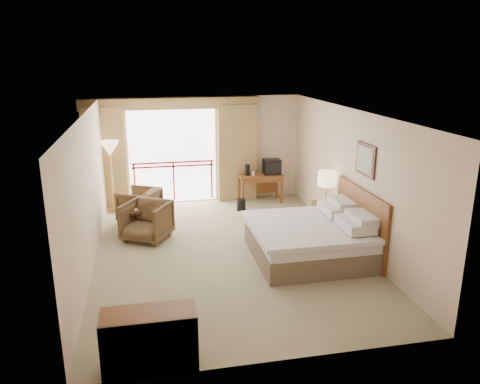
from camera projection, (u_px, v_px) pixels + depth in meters
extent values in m
plane|color=gray|center=(228.00, 251.00, 9.16)|extent=(7.00, 7.00, 0.00)
plane|color=white|center=(226.00, 112.00, 8.40)|extent=(7.00, 7.00, 0.00)
plane|color=beige|center=(204.00, 149.00, 12.07)|extent=(5.00, 0.00, 5.00)
plane|color=beige|center=(279.00, 262.00, 5.49)|extent=(5.00, 0.00, 5.00)
plane|color=beige|center=(89.00, 192.00, 8.30)|extent=(0.00, 7.00, 7.00)
plane|color=beige|center=(351.00, 178.00, 9.26)|extent=(0.00, 7.00, 7.00)
plane|color=white|center=(173.00, 157.00, 11.94)|extent=(2.40, 0.00, 2.40)
cube|color=#AA0F0E|center=(173.00, 166.00, 11.99)|extent=(2.09, 0.03, 0.04)
cube|color=#AA0F0E|center=(173.00, 162.00, 11.96)|extent=(2.09, 0.03, 0.04)
cube|color=#AA0F0E|center=(135.00, 183.00, 11.92)|extent=(0.04, 0.03, 1.00)
cube|color=#AA0F0E|center=(174.00, 181.00, 12.10)|extent=(0.04, 0.03, 1.00)
cube|color=#AA0F0E|center=(212.00, 179.00, 12.29)|extent=(0.04, 0.03, 1.00)
cube|color=olive|center=(105.00, 158.00, 11.49)|extent=(1.00, 0.26, 2.50)
cube|color=olive|center=(237.00, 153.00, 12.12)|extent=(1.00, 0.26, 2.50)
cube|color=olive|center=(171.00, 103.00, 11.47)|extent=(4.40, 0.22, 0.28)
cube|color=silver|center=(253.00, 109.00, 12.01)|extent=(0.50, 0.04, 0.50)
cube|color=brown|center=(309.00, 248.00, 8.82)|extent=(2.05, 2.00, 0.40)
cube|color=silver|center=(309.00, 233.00, 8.73)|extent=(2.01, 1.96, 0.22)
cube|color=silver|center=(307.00, 226.00, 8.69)|extent=(2.09, 2.06, 0.08)
cube|color=silver|center=(356.00, 224.00, 8.36)|extent=(0.50, 0.75, 0.18)
cube|color=silver|center=(336.00, 209.00, 9.21)|extent=(0.50, 0.75, 0.18)
cube|color=silver|center=(363.00, 218.00, 8.35)|extent=(0.40, 0.70, 0.14)
cube|color=silver|center=(342.00, 203.00, 9.20)|extent=(0.40, 0.70, 0.14)
cube|color=brown|center=(360.00, 222.00, 8.88)|extent=(0.06, 2.10, 1.30)
cube|color=black|center=(366.00, 160.00, 8.55)|extent=(0.03, 0.72, 0.60)
cube|color=silver|center=(365.00, 160.00, 8.54)|extent=(0.01, 0.60, 0.48)
cube|color=brown|center=(326.00, 218.00, 10.03)|extent=(0.47, 0.56, 0.66)
cylinder|color=tan|center=(326.00, 201.00, 9.97)|extent=(0.15, 0.15, 0.04)
cylinder|color=tan|center=(326.00, 192.00, 9.92)|extent=(0.03, 0.03, 0.40)
cylinder|color=#FFE5B2|center=(327.00, 179.00, 9.84)|extent=(0.38, 0.38, 0.31)
cube|color=black|center=(327.00, 204.00, 9.78)|extent=(0.21, 0.18, 0.08)
cube|color=brown|center=(260.00, 175.00, 12.06)|extent=(1.12, 0.54, 0.05)
cube|color=brown|center=(243.00, 192.00, 11.84)|extent=(0.06, 0.06, 0.69)
cube|color=brown|center=(282.00, 190.00, 12.04)|extent=(0.06, 0.06, 0.69)
cube|color=brown|center=(239.00, 188.00, 12.28)|extent=(0.06, 0.06, 0.69)
cube|color=brown|center=(277.00, 185.00, 12.48)|extent=(0.06, 0.06, 0.69)
cube|color=brown|center=(258.00, 184.00, 12.36)|extent=(1.03, 0.03, 0.51)
cube|color=brown|center=(263.00, 180.00, 11.85)|extent=(1.03, 0.03, 0.11)
cube|color=black|center=(272.00, 167.00, 12.06)|extent=(0.43, 0.33, 0.39)
cube|color=black|center=(273.00, 168.00, 11.90)|extent=(0.39, 0.02, 0.31)
cylinder|color=black|center=(247.00, 170.00, 11.95)|extent=(0.17, 0.17, 0.28)
cylinder|color=white|center=(253.00, 173.00, 11.95)|extent=(0.08, 0.08, 0.11)
cylinder|color=black|center=(241.00, 205.00, 11.54)|extent=(0.27, 0.27, 0.28)
imported|color=#442F1A|center=(140.00, 220.00, 10.85)|extent=(1.12, 1.11, 0.76)
imported|color=#442F1A|center=(148.00, 239.00, 9.75)|extent=(1.18, 1.19, 0.80)
cylinder|color=black|center=(132.00, 211.00, 9.88)|extent=(0.50, 0.50, 0.04)
cylinder|color=black|center=(133.00, 222.00, 9.95)|extent=(0.06, 0.06, 0.50)
cylinder|color=black|center=(134.00, 233.00, 10.02)|extent=(0.36, 0.36, 0.03)
imported|color=white|center=(132.00, 210.00, 9.88)|extent=(0.28, 0.30, 0.02)
cylinder|color=tan|center=(115.00, 211.00, 11.45)|extent=(0.28, 0.28, 0.03)
cylinder|color=tan|center=(112.00, 182.00, 11.24)|extent=(0.03, 0.03, 1.52)
cone|color=#FFE5B2|center=(110.00, 149.00, 11.01)|extent=(0.45, 0.45, 0.36)
cube|color=brown|center=(150.00, 340.00, 5.65)|extent=(1.14, 0.47, 0.76)
cube|color=black|center=(150.00, 352.00, 5.43)|extent=(1.04, 0.02, 0.66)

